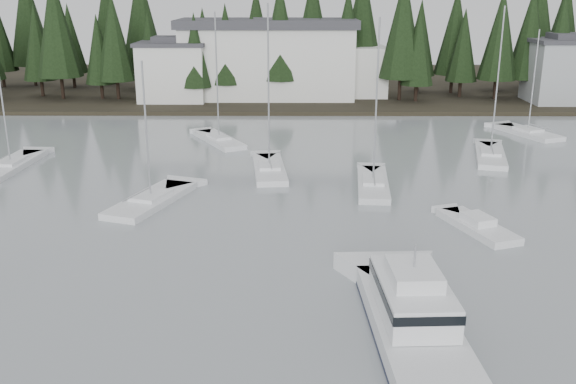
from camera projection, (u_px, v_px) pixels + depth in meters
name	position (u px, v px, depth m)	size (l,w,h in m)	color
far_shore_land	(301.00, 86.00, 106.96)	(240.00, 54.00, 1.00)	black
conifer_treeline	(302.00, 96.00, 96.47)	(200.00, 22.00, 20.00)	black
house_west	(173.00, 70.00, 88.49)	(9.54, 7.42, 8.75)	silver
house_east_a	(568.00, 70.00, 87.17)	(10.60, 8.48, 9.25)	#999EA0
harbor_inn	(282.00, 60.00, 91.26)	(29.50, 11.50, 10.90)	silver
cabin_cruiser_center	(413.00, 321.00, 29.39)	(4.18, 11.94, 5.06)	silver
sailboat_3	(490.00, 157.00, 61.00)	(4.79, 10.02, 14.47)	silver
sailboat_4	(11.00, 167.00, 57.51)	(3.11, 9.82, 13.97)	silver
sailboat_5	(528.00, 134.00, 70.70)	(5.76, 8.81, 11.86)	silver
sailboat_7	(373.00, 186.00, 51.98)	(3.25, 9.63, 13.87)	silver
sailboat_8	(269.00, 171.00, 56.28)	(3.48, 9.62, 14.79)	silver
sailboat_9	(219.00, 141.00, 67.24)	(6.43, 9.20, 13.76)	silver
sailboat_11	(151.00, 203.00, 47.95)	(5.74, 9.50, 11.07)	silver
runabout_1	(477.00, 228.00, 42.61)	(4.33, 7.08, 1.42)	silver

